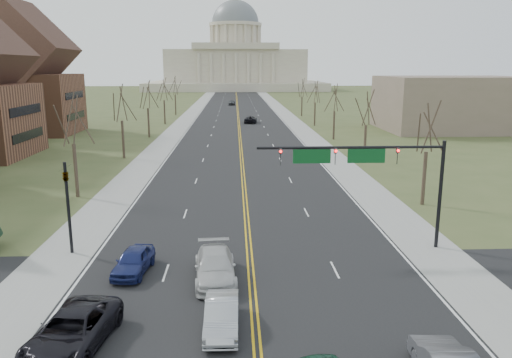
{
  "coord_description": "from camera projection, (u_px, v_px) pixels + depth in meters",
  "views": [
    {
      "loc": [
        -0.88,
        -17.48,
        11.81
      ],
      "look_at": [
        0.8,
        21.48,
        3.0
      ],
      "focal_mm": 35.0,
      "sensor_mm": 36.0,
      "label": 1
    }
  ],
  "objects": [
    {
      "name": "car_sb_inner_lead",
      "position": [
        222.0,
        315.0,
        22.72
      ],
      "size": [
        1.55,
        4.35,
        1.43
      ],
      "primitive_type": "imported",
      "rotation": [
        0.0,
        0.0,
        -0.01
      ],
      "color": "#A2A5AA",
      "rests_on": "road"
    },
    {
      "name": "car_sb_inner_second",
      "position": [
        215.0,
        267.0,
        28.04
      ],
      "size": [
        2.63,
        5.69,
        1.61
      ],
      "primitive_type": "imported",
      "rotation": [
        0.0,
        0.0,
        0.07
      ],
      "color": "#B9B9B9",
      "rests_on": "road"
    },
    {
      "name": "signal_left",
      "position": [
        67.0,
        198.0,
        31.53
      ],
      "size": [
        0.32,
        0.36,
        6.0
      ],
      "color": "black",
      "rests_on": "ground"
    },
    {
      "name": "tree_r_1",
      "position": [
        367.0,
        110.0,
        61.76
      ],
      "size": [
        3.74,
        3.74,
        8.5
      ],
      "color": "#3C2D23",
      "rests_on": "ground"
    },
    {
      "name": "capitol",
      "position": [
        236.0,
        62.0,
        260.08
      ],
      "size": [
        90.0,
        60.0,
        50.0
      ],
      "color": "beige",
      "rests_on": "ground"
    },
    {
      "name": "edge_line_right",
      "position": [
        276.0,
        114.0,
        127.27
      ],
      "size": [
        0.15,
        380.0,
        0.01
      ],
      "primitive_type": "cube",
      "color": "silver",
      "rests_on": "road"
    },
    {
      "name": "car_sb_outer_lead",
      "position": [
        72.0,
        331.0,
        21.18
      ],
      "size": [
        3.48,
        6.17,
        1.63
      ],
      "primitive_type": "imported",
      "rotation": [
        0.0,
        0.0,
        -0.14
      ],
      "color": "black",
      "rests_on": "road"
    },
    {
      "name": "center_line",
      "position": [
        238.0,
        114.0,
        126.86
      ],
      "size": [
        0.42,
        380.0,
        0.01
      ],
      "primitive_type": "cube",
      "color": "gold",
      "rests_on": "road"
    },
    {
      "name": "bldg_right_mass",
      "position": [
        450.0,
        103.0,
        94.31
      ],
      "size": [
        25.0,
        20.0,
        10.0
      ],
      "primitive_type": "cube",
      "color": "#716150",
      "rests_on": "ground"
    },
    {
      "name": "tree_l_3",
      "position": [
        164.0,
        91.0,
        103.25
      ],
      "size": [
        3.96,
        3.96,
        9.0
      ],
      "color": "#3C2D23",
      "rests_on": "ground"
    },
    {
      "name": "signal_mast",
      "position": [
        365.0,
        163.0,
        31.87
      ],
      "size": [
        12.12,
        0.44,
        7.2
      ],
      "color": "black",
      "rests_on": "ground"
    },
    {
      "name": "sidewalk_right",
      "position": [
        285.0,
        114.0,
        127.37
      ],
      "size": [
        4.0,
        380.0,
        0.03
      ],
      "primitive_type": "cube",
      "color": "gray",
      "rests_on": "ground"
    },
    {
      "name": "car_sb_outer_second",
      "position": [
        133.0,
        261.0,
        29.07
      ],
      "size": [
        2.21,
        4.44,
        1.45
      ],
      "primitive_type": "imported",
      "rotation": [
        0.0,
        0.0,
        -0.12
      ],
      "color": "navy",
      "rests_on": "road"
    },
    {
      "name": "tree_l_1",
      "position": [
        121.0,
        105.0,
        64.27
      ],
      "size": [
        3.96,
        3.96,
        9.0
      ],
      "color": "#3C2D23",
      "rests_on": "ground"
    },
    {
      "name": "tree_l_0",
      "position": [
        72.0,
        122.0,
        44.78
      ],
      "size": [
        3.96,
        3.96,
        9.0
      ],
      "color": "#3C2D23",
      "rests_on": "ground"
    },
    {
      "name": "tree_r_0",
      "position": [
        428.0,
        130.0,
        42.27
      ],
      "size": [
        3.74,
        3.74,
        8.5
      ],
      "color": "#3C2D23",
      "rests_on": "ground"
    },
    {
      "name": "car_far_sb",
      "position": [
        232.0,
        103.0,
        155.76
      ],
      "size": [
        2.24,
        4.77,
        1.58
      ],
      "primitive_type": "imported",
      "rotation": [
        0.0,
        0.0,
        -0.08
      ],
      "color": "#474A4E",
      "rests_on": "road"
    },
    {
      "name": "road",
      "position": [
        238.0,
        114.0,
        126.87
      ],
      "size": [
        20.0,
        380.0,
        0.01
      ],
      "primitive_type": "cube",
      "color": "black",
      "rests_on": "ground"
    },
    {
      "name": "car_far_nb",
      "position": [
        250.0,
        119.0,
        106.83
      ],
      "size": [
        2.93,
        5.57,
        1.49
      ],
      "primitive_type": "imported",
      "rotation": [
        0.0,
        0.0,
        3.06
      ],
      "color": "black",
      "rests_on": "road"
    },
    {
      "name": "tree_r_2",
      "position": [
        335.0,
        100.0,
        81.25
      ],
      "size": [
        3.74,
        3.74,
        8.5
      ],
      "color": "#3C2D23",
      "rests_on": "ground"
    },
    {
      "name": "cross_road",
      "position": [
        253.0,
        303.0,
        25.52
      ],
      "size": [
        120.0,
        14.0,
        0.01
      ],
      "primitive_type": "cube",
      "color": "black",
      "rests_on": "ground"
    },
    {
      "name": "tree_l_4",
      "position": [
        175.0,
        87.0,
        122.74
      ],
      "size": [
        3.96,
        3.96,
        9.0
      ],
      "color": "#3C2D23",
      "rests_on": "ground"
    },
    {
      "name": "tree_l_2",
      "position": [
        147.0,
        96.0,
        83.76
      ],
      "size": [
        3.96,
        3.96,
        9.0
      ],
      "color": "#3C2D23",
      "rests_on": "ground"
    },
    {
      "name": "tree_r_4",
      "position": [
        302.0,
        89.0,
        120.23
      ],
      "size": [
        3.74,
        3.74,
        8.5
      ],
      "color": "#3C2D23",
      "rests_on": "ground"
    },
    {
      "name": "bldg_left_far",
      "position": [
        24.0,
        80.0,
        88.09
      ],
      "size": [
        17.1,
        14.28,
        23.25
      ],
      "color": "brown",
      "rests_on": "ground"
    },
    {
      "name": "sidewalk_left",
      "position": [
        191.0,
        114.0,
        126.36
      ],
      "size": [
        4.0,
        380.0,
        0.03
      ],
      "primitive_type": "cube",
      "color": "gray",
      "rests_on": "ground"
    },
    {
      "name": "tree_r_3",
      "position": [
        315.0,
        93.0,
        100.74
      ],
      "size": [
        3.74,
        3.74,
        8.5
      ],
      "color": "#3C2D23",
      "rests_on": "ground"
    },
    {
      "name": "edge_line_left",
      "position": [
        199.0,
        114.0,
        126.45
      ],
      "size": [
        0.15,
        380.0,
        0.01
      ],
      "primitive_type": "cube",
      "color": "silver",
      "rests_on": "road"
    }
  ]
}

